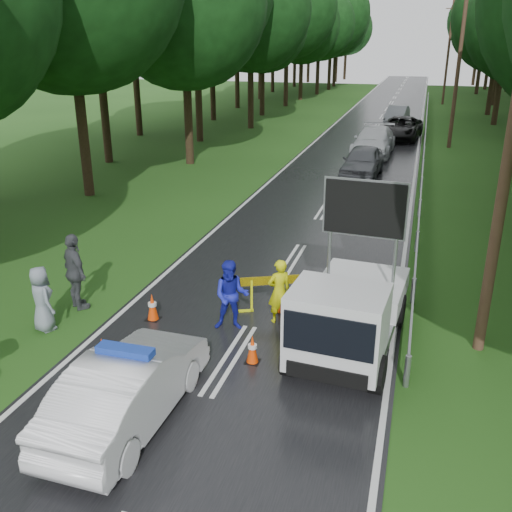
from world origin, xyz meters
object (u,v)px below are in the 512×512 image
at_px(police_sedan, 129,388).
at_px(queue_car_second, 374,141).
at_px(work_truck, 348,313).
at_px(barrier, 278,284).
at_px(queue_car_first, 363,162).
at_px(queue_car_third, 400,128).
at_px(officer, 279,291).
at_px(queue_car_fourth, 397,115).
at_px(civilian, 231,296).

xyz_separation_m(police_sedan, queue_car_second, (1.86, 26.81, 0.11)).
relative_size(work_truck, barrier, 2.21).
height_order(queue_car_first, queue_car_third, queue_car_first).
bearing_deg(barrier, officer, -97.34).
distance_m(queue_car_third, queue_car_fourth, 7.76).
distance_m(police_sedan, queue_car_second, 26.87).
bearing_deg(queue_car_first, queue_car_third, 86.61).
distance_m(queue_car_first, queue_car_third, 12.06).
bearing_deg(queue_car_first, officer, -88.25).
distance_m(police_sedan, work_truck, 4.91).
height_order(barrier, civilian, civilian).
distance_m(police_sedan, queue_car_first, 20.89).
bearing_deg(queue_car_first, civilian, -91.58).
relative_size(barrier, officer, 1.30).
relative_size(police_sedan, queue_car_second, 0.76).
height_order(civilian, queue_car_third, civilian).
xyz_separation_m(civilian, queue_car_second, (1.21, 22.96, -0.07)).
bearing_deg(queue_car_second, police_sedan, -92.43).
bearing_deg(civilian, queue_car_second, 73.74).
height_order(police_sedan, queue_car_fourth, police_sedan).
bearing_deg(work_truck, police_sedan, -129.87).
height_order(officer, queue_car_third, officer).
distance_m(barrier, queue_car_third, 27.77).
xyz_separation_m(work_truck, officer, (-1.79, 1.00, -0.16)).
relative_size(work_truck, civilian, 2.71).
bearing_deg(barrier, work_truck, -63.63).
height_order(work_truck, officer, work_truck).
distance_m(work_truck, queue_car_fourth, 37.06).
distance_m(barrier, queue_car_first, 15.72).
relative_size(police_sedan, barrier, 1.98).
xyz_separation_m(work_truck, civilian, (-2.78, 0.35, -0.12)).
bearing_deg(queue_car_second, queue_car_third, 79.85).
relative_size(work_truck, queue_car_first, 1.05).
height_order(civilian, queue_car_fourth, civilian).
bearing_deg(officer, queue_car_second, -128.73).
bearing_deg(police_sedan, queue_car_fourth, -92.29).
distance_m(police_sedan, barrier, 5.30).
bearing_deg(queue_car_fourth, police_sedan, -87.28).
xyz_separation_m(officer, queue_car_second, (0.22, 22.31, -0.02)).
xyz_separation_m(queue_car_second, queue_car_fourth, (0.60, 13.74, -0.10)).
relative_size(officer, civilian, 0.94).
xyz_separation_m(civilian, queue_car_third, (2.46, 28.96, -0.11)).
bearing_deg(barrier, civilian, -147.83).
distance_m(work_truck, civilian, 2.81).
distance_m(officer, civilian, 1.19).
distance_m(police_sedan, officer, 4.79).
height_order(officer, queue_car_first, officer).
relative_size(work_truck, queue_car_third, 0.86).
relative_size(police_sedan, officer, 2.57).
bearing_deg(queue_car_fourth, officer, -85.11).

